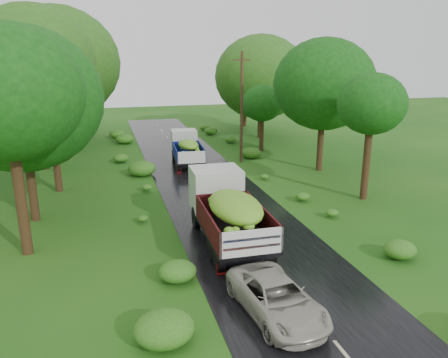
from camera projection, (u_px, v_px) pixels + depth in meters
name	position (u px, v px, depth m)	size (l,w,h in m)	color
ground	(292.00, 289.00, 16.48)	(120.00, 120.00, 0.00)	#144C10
road	(249.00, 237.00, 21.10)	(6.50, 80.00, 0.02)	black
road_lines	(243.00, 229.00, 22.02)	(0.12, 69.60, 0.00)	#BFB78C
truck_near	(226.00, 207.00, 20.30)	(2.67, 7.17, 2.99)	black
truck_far	(187.00, 147.00, 34.51)	(2.50, 6.03, 2.48)	black
car	(277.00, 298.00, 14.70)	(2.09, 4.54, 1.26)	#ABA798
utility_pole	(242.00, 107.00, 34.42)	(1.53, 0.25, 8.71)	#382616
trees_left	(50.00, 74.00, 32.96)	(6.55, 32.81, 10.01)	black
trees_right	(279.00, 85.00, 39.29)	(5.76, 30.84, 8.17)	black
shrubs	(206.00, 180.00, 29.33)	(11.90, 44.00, 0.70)	#255A15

